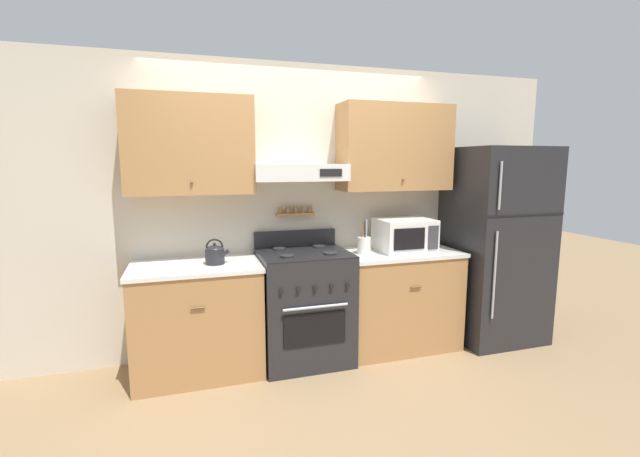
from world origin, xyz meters
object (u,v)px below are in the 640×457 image
object	(u,v)px
microwave	(405,235)
utensil_crock	(364,245)
stove_range	(304,306)
tea_kettle	(215,254)
refrigerator	(495,244)

from	to	relation	value
microwave	utensil_crock	bearing A→B (deg)	-177.48
stove_range	utensil_crock	world-z (taller)	utensil_crock
tea_kettle	microwave	xyz separation A→B (m)	(1.68, 0.02, 0.06)
tea_kettle	utensil_crock	size ratio (longest dim) A/B	0.67
tea_kettle	microwave	distance (m)	1.68
refrigerator	utensil_crock	size ratio (longest dim) A/B	6.06
stove_range	utensil_crock	bearing A→B (deg)	-0.47
tea_kettle	utensil_crock	xyz separation A→B (m)	(1.27, 0.00, -0.00)
stove_range	refrigerator	xyz separation A→B (m)	(1.89, -0.05, 0.44)
refrigerator	utensil_crock	bearing A→B (deg)	177.89
microwave	utensil_crock	world-z (taller)	utensil_crock
refrigerator	stove_range	bearing A→B (deg)	178.37
stove_range	refrigerator	distance (m)	1.94
refrigerator	microwave	distance (m)	0.95
stove_range	utensil_crock	distance (m)	0.74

